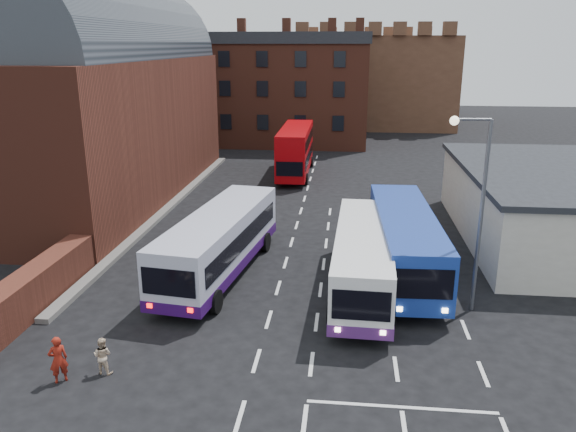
# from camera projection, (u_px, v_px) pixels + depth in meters

# --- Properties ---
(ground) EXTENTS (180.00, 180.00, 0.00)m
(ground) POSITION_uv_depth(u_px,v_px,m) (260.00, 349.00, 21.11)
(ground) COLOR black
(railway_station) EXTENTS (12.00, 28.00, 16.00)m
(railway_station) POSITION_uv_depth(u_px,v_px,m) (90.00, 93.00, 40.39)
(railway_station) COLOR #602B1E
(railway_station) RESTS_ON ground
(forecourt_wall) EXTENTS (1.20, 10.00, 1.80)m
(forecourt_wall) POSITION_uv_depth(u_px,v_px,m) (29.00, 293.00, 23.78)
(forecourt_wall) COLOR #602B1E
(forecourt_wall) RESTS_ON ground
(cream_building) EXTENTS (10.40, 16.40, 4.25)m
(cream_building) POSITION_uv_depth(u_px,v_px,m) (554.00, 205.00, 32.26)
(cream_building) COLOR beige
(cream_building) RESTS_ON ground
(brick_terrace) EXTENTS (22.00, 10.00, 11.00)m
(brick_terrace) POSITION_uv_depth(u_px,v_px,m) (269.00, 94.00, 63.81)
(brick_terrace) COLOR brown
(brick_terrace) RESTS_ON ground
(castle_keep) EXTENTS (22.00, 22.00, 12.00)m
(castle_keep) POSITION_uv_depth(u_px,v_px,m) (370.00, 80.00, 81.46)
(castle_keep) COLOR brown
(castle_keep) RESTS_ON ground
(bus_white_outbound) EXTENTS (4.12, 11.70, 3.12)m
(bus_white_outbound) POSITION_uv_depth(u_px,v_px,m) (220.00, 239.00, 27.51)
(bus_white_outbound) COLOR silver
(bus_white_outbound) RESTS_ON ground
(bus_white_inbound) EXTENTS (2.99, 10.85, 2.94)m
(bus_white_inbound) POSITION_uv_depth(u_px,v_px,m) (363.00, 256.00, 25.62)
(bus_white_inbound) COLOR white
(bus_white_inbound) RESTS_ON ground
(bus_blue) EXTENTS (3.22, 11.62, 3.15)m
(bus_blue) POSITION_uv_depth(u_px,v_px,m) (405.00, 239.00, 27.53)
(bus_blue) COLOR #19379A
(bus_blue) RESTS_ON ground
(bus_red_double) EXTENTS (2.68, 10.45, 4.17)m
(bus_red_double) POSITION_uv_depth(u_px,v_px,m) (295.00, 150.00, 48.31)
(bus_red_double) COLOR #A80308
(bus_red_double) RESTS_ON ground
(street_lamp) EXTENTS (1.69, 0.39, 8.32)m
(street_lamp) POSITION_uv_depth(u_px,v_px,m) (476.00, 198.00, 22.80)
(street_lamp) COLOR slate
(street_lamp) RESTS_ON ground
(pedestrian_red) EXTENTS (0.73, 0.70, 1.69)m
(pedestrian_red) POSITION_uv_depth(u_px,v_px,m) (58.00, 359.00, 18.87)
(pedestrian_red) COLOR maroon
(pedestrian_red) RESTS_ON ground
(pedestrian_beige) EXTENTS (0.70, 0.57, 1.34)m
(pedestrian_beige) POSITION_uv_depth(u_px,v_px,m) (103.00, 356.00, 19.42)
(pedestrian_beige) COLOR beige
(pedestrian_beige) RESTS_ON ground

